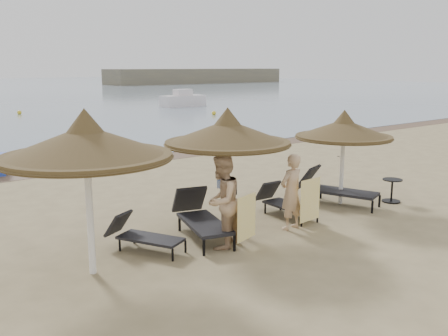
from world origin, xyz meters
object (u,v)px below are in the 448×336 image
at_px(lounger_near_left, 200,216).
at_px(side_table, 392,191).
at_px(person_right, 291,186).
at_px(person_left, 222,194).
at_px(palapa_right, 344,129).
at_px(palapa_center, 228,133).
at_px(lounger_far_left, 141,234).
at_px(lounger_near_right, 283,202).
at_px(lounger_far_right, 333,188).
at_px(palapa_left, 86,143).

height_order(lounger_near_left, side_table, lounger_near_left).
height_order(lounger_near_left, person_right, person_right).
xyz_separation_m(lounger_near_left, person_left, (-0.05, -0.84, 0.67)).
xyz_separation_m(palapa_right, side_table, (1.20, -0.74, -1.68)).
bearing_deg(palapa_center, person_left, -134.60).
xyz_separation_m(palapa_center, lounger_far_left, (-2.11, 0.09, -1.84)).
xyz_separation_m(side_table, person_left, (-5.65, 0.13, 0.80)).
bearing_deg(lounger_near_right, lounger_far_right, 0.26).
height_order(palapa_center, lounger_far_left, palapa_center).
distance_m(lounger_far_left, person_right, 3.44).
height_order(lounger_far_left, lounger_near_left, lounger_near_left).
height_order(palapa_left, side_table, palapa_left).
xyz_separation_m(lounger_near_right, lounger_far_right, (1.77, -0.07, 0.09)).
height_order(palapa_right, side_table, palapa_right).
xyz_separation_m(lounger_far_left, side_table, (7.01, -0.98, -0.03)).
relative_size(palapa_center, lounger_near_left, 1.23).
height_order(lounger_near_left, lounger_far_right, lounger_far_right).
height_order(lounger_far_left, lounger_near_right, lounger_near_right).
distance_m(lounger_far_right, person_left, 4.39).
distance_m(palapa_center, side_table, 5.32).
distance_m(lounger_near_left, lounger_near_right, 2.45).
xyz_separation_m(palapa_left, palapa_right, (7.03, 0.23, -0.33)).
relative_size(palapa_right, lounger_far_right, 1.12).
bearing_deg(palapa_right, person_left, -172.29).
height_order(palapa_left, palapa_center, palapa_left).
height_order(palapa_center, person_right, palapa_center).
xyz_separation_m(palapa_right, lounger_far_left, (-5.81, 0.25, -1.65)).
xyz_separation_m(palapa_left, lounger_far_right, (6.86, 0.36, -1.88)).
bearing_deg(person_right, lounger_near_left, -29.46).
height_order(lounger_far_right, person_left, person_left).
height_order(lounger_near_right, lounger_far_right, lounger_far_right).
bearing_deg(person_left, lounger_near_right, 170.99).
bearing_deg(lounger_far_left, lounger_far_right, -27.78).
relative_size(lounger_near_left, lounger_near_right, 1.30).
distance_m(palapa_right, lounger_far_right, 1.56).
xyz_separation_m(lounger_far_left, lounger_near_right, (3.87, -0.05, 0.02)).
height_order(lounger_near_right, person_right, person_right).
xyz_separation_m(palapa_center, person_left, (-0.75, -0.76, -1.07)).
bearing_deg(lounger_far_right, lounger_far_left, 159.37).
bearing_deg(palapa_left, lounger_far_right, 2.99).
relative_size(palapa_left, lounger_far_right, 1.31).
distance_m(palapa_center, lounger_far_left, 2.80).
distance_m(lounger_near_left, person_left, 1.07).
bearing_deg(lounger_far_left, lounger_near_right, -27.31).
bearing_deg(person_left, side_table, 151.92).
distance_m(side_table, person_left, 5.71).
bearing_deg(palapa_left, person_right, -5.47).
height_order(lounger_near_right, side_table, lounger_near_right).
bearing_deg(person_left, lounger_far_right, 163.00).
bearing_deg(side_table, lounger_near_right, 163.45).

